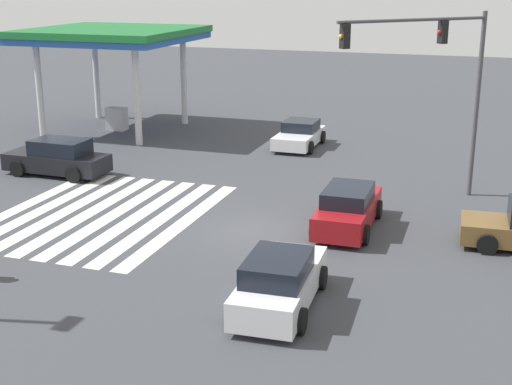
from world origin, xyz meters
TOP-DOWN VIEW (x-y plane):
  - ground_plane at (0.00, 0.00)m, footprint 120.84×120.84m
  - crosswalk_markings at (0.00, -6.08)m, footprint 9.57×7.25m
  - traffic_signal_mast at (-5.49, 5.49)m, footprint 4.79×4.79m
  - car_0 at (-12.82, -1.94)m, footprint 4.13×2.10m
  - car_1 at (-4.15, -10.70)m, footprint 2.07×4.71m
  - car_3 at (5.40, 2.48)m, footprint 4.50×2.14m
  - car_4 at (-1.31, 2.95)m, footprint 4.52×1.99m
  - gas_station_canopy at (-13.51, -12.99)m, footprint 8.58×8.58m

SIDE VIEW (x-z plane):
  - ground_plane at x=0.00m, z-range 0.00..0.00m
  - crosswalk_markings at x=0.00m, z-range 0.00..0.01m
  - car_0 at x=-12.82m, z-range -0.05..1.29m
  - car_3 at x=5.40m, z-range -0.05..1.49m
  - car_4 at x=-1.31m, z-range -0.03..1.48m
  - car_1 at x=-4.15m, z-range -0.05..1.57m
  - gas_station_canopy at x=-13.51m, z-range 2.30..8.04m
  - traffic_signal_mast at x=-5.49m, z-range 1.55..8.81m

